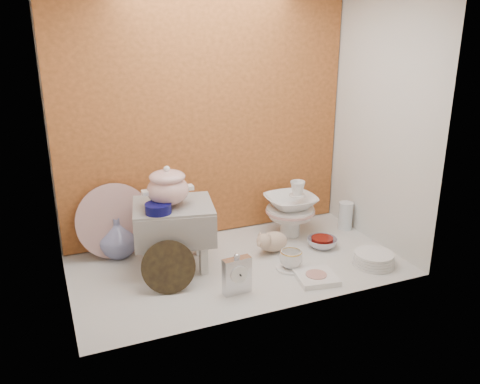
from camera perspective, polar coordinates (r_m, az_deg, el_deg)
The scene contains 17 objects.
ground at distance 2.80m, azimuth -0.22°, elevation -8.32°, with size 1.80×1.80×0.00m, color silver.
niche_shell at distance 2.68m, azimuth -1.75°, elevation 11.35°, with size 1.86×1.03×1.53m.
step_stool at distance 2.74m, azimuth -7.53°, elevation -4.96°, with size 0.42×0.36×0.36m, color silver, non-canonical shape.
soup_tureen at distance 2.62m, azimuth -8.28°, elevation 0.69°, with size 0.26×0.26×0.22m, color white, non-canonical shape.
cobalt_bowl at distance 2.56m, azimuth -9.35°, elevation -1.85°, with size 0.14×0.14×0.05m, color #0A0949.
floral_platter at distance 2.92m, azimuth -14.18°, elevation -3.24°, with size 0.43×0.12×0.42m, color silver, non-canonical shape.
blue_white_vase at distance 2.94m, azimuth -13.82°, elevation -5.10°, with size 0.22×0.22×0.23m, color silver.
lacquer_tray at distance 2.52m, azimuth -8.19°, elevation -8.51°, with size 0.27×0.10×0.26m, color black, non-canonical shape.
mantel_clock at distance 2.49m, azimuth -0.35°, elevation -9.36°, with size 0.14×0.05×0.21m, color silver.
plush_pig at distance 2.93m, azimuth 3.84°, elevation -5.65°, with size 0.22×0.15×0.13m, color #CAAA8E.
teacup_saucer at distance 2.77m, azimuth 5.81°, elevation -8.64°, with size 0.16×0.16×0.01m, color white.
gold_rim_teacup at distance 2.75m, azimuth 5.85°, elevation -7.62°, with size 0.12×0.12×0.10m, color white.
lattice_dish at distance 2.68m, azimuth 8.70°, elevation -9.61°, with size 0.20×0.20×0.03m, color white.
dinner_plate_stack at distance 2.88m, azimuth 15.08°, elevation -7.40°, with size 0.23×0.23×0.07m, color white.
crystal_bowl at distance 3.04m, azimuth 9.38°, elevation -5.75°, with size 0.18×0.18×0.06m, color silver.
clear_glass_vase at distance 3.30m, azimuth 11.98°, elevation -2.67°, with size 0.09×0.09×0.18m, color silver.
porcelain_tower at distance 3.12m, azimuth 5.79°, elevation -1.91°, with size 0.31×0.31×0.36m, color white, non-canonical shape.
Camera 1 is at (-0.95, -2.30, 1.28)m, focal length 37.26 mm.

